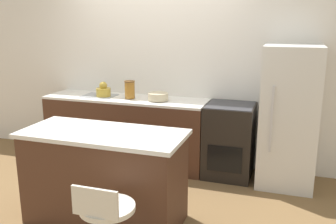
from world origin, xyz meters
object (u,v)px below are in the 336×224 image
kettle (103,91)px  mixing_bowl (158,97)px  refrigerator (289,117)px  oven_range (229,140)px

kettle → mixing_bowl: kettle is taller
mixing_bowl → refrigerator: bearing=0.3°
oven_range → kettle: size_ratio=4.60×
oven_range → mixing_bowl: bearing=-177.7°
oven_range → mixing_bowl: (-0.93, -0.04, 0.51)m
kettle → mixing_bowl: (0.79, -0.00, -0.03)m
oven_range → kettle: bearing=-178.7°
oven_range → refrigerator: bearing=-2.5°
refrigerator → mixing_bowl: size_ratio=6.37×
oven_range → refrigerator: (0.69, -0.03, 0.37)m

